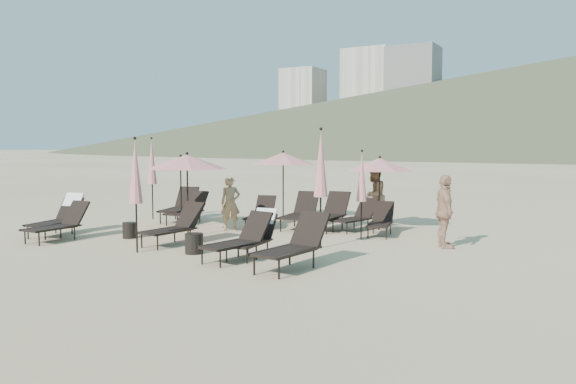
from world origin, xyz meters
The scene contains 28 objects.
ground centered at (0.00, 0.00, 0.00)m, with size 800.00×800.00×0.00m, color #D6BA8C.
hotel_skyline centered at (-93.62, 271.21, 24.18)m, with size 109.00×82.00×55.00m.
lounger_0 centered at (-5.18, 0.04, 0.51)m, with size 0.98×1.81×1.07m.
lounger_1 centered at (-4.38, -0.62, 0.44)m, with size 0.64×1.64×0.95m.
lounger_2 centered at (-1.50, 0.38, 0.45)m, with size 0.78×1.74×0.97m.
lounger_3 centered at (0.96, 0.11, 0.46)m, with size 0.72×1.61×0.97m.
lounger_4 centered at (0.92, -0.43, 0.45)m, with size 0.91×1.75×0.96m.
lounger_5 centered at (2.32, -0.62, 0.48)m, with size 0.88×1.87×1.04m.
lounger_6 centered at (-4.22, 3.81, 0.49)m, with size 1.17×1.92×1.04m.
lounger_7 centered at (-3.63, 3.49, 0.44)m, with size 0.81×1.71×0.95m.
lounger_8 centered at (-1.22, 3.84, 0.41)m, with size 0.98×1.64×0.89m.
lounger_9 centered at (-0.13, 4.25, 0.48)m, with size 0.92×1.85×1.02m.
lounger_10 centered at (1.46, 4.59, 0.41)m, with size 0.95×1.64×0.89m.
lounger_11 centered at (2.35, 4.16, 0.40)m, with size 0.87×1.57×0.85m.
lounger_12 centered at (0.72, 4.40, 0.49)m, with size 0.74×1.83×1.04m.
umbrella_open_0 centered at (-3.09, 2.53, 1.88)m, with size 1.98×1.98×2.13m.
umbrella_open_1 centered at (-1.99, 1.49, 1.95)m, with size 2.05×2.05×2.21m.
umbrella_open_2 centered at (-1.47, 5.60, 1.97)m, with size 2.07×2.07×2.23m.
umbrella_open_3 centered at (1.99, 5.01, 1.85)m, with size 1.95×1.95×2.09m.
umbrella_closed_0 centered at (-1.51, -0.86, 1.78)m, with size 0.30×0.30×2.57m.
umbrella_closed_1 centered at (2.17, 3.21, 1.58)m, with size 0.27×0.27×2.27m.
umbrella_closed_2 centered at (-5.30, 3.72, 1.85)m, with size 0.31×0.31×2.66m.
umbrella_closed_3 centered at (1.80, 1.63, 1.94)m, with size 0.33×0.33×2.79m.
side_table_0 centered at (-3.11, 0.52, 0.20)m, with size 0.36×0.36×0.41m, color black.
side_table_1 centered at (-0.33, -0.33, 0.22)m, with size 0.40×0.40×0.45m, color black.
beachgoer_a centered at (-1.64, 2.92, 0.76)m, with size 0.55×0.36×1.52m, color #9D7D55.
beachgoer_b centered at (1.51, 5.85, 0.89)m, with size 0.86×0.67×1.78m, color #A57C55.
beachgoer_c centered at (4.29, 3.06, 0.85)m, with size 1.00×0.42×1.71m, color tan.
Camera 1 is at (7.44, -9.94, 2.34)m, focal length 35.00 mm.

